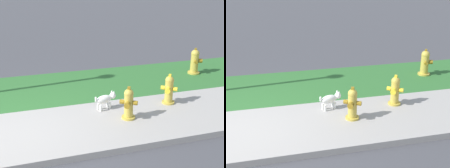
# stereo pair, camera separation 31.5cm
# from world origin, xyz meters

# --- Properties ---
(ground_plane) EXTENTS (120.00, 120.00, 0.00)m
(ground_plane) POSITION_xyz_m (0.00, 0.00, 0.00)
(ground_plane) COLOR #424247
(sidewalk_pavement) EXTENTS (18.00, 1.95, 0.01)m
(sidewalk_pavement) POSITION_xyz_m (0.00, 0.00, 0.01)
(sidewalk_pavement) COLOR #9E9993
(sidewalk_pavement) RESTS_ON ground
(grass_verge) EXTENTS (18.00, 2.35, 0.01)m
(grass_verge) POSITION_xyz_m (0.00, 2.15, 0.00)
(grass_verge) COLOR #2D662D
(grass_verge) RESTS_ON ground
(street_curb) EXTENTS (18.00, 0.16, 0.12)m
(street_curb) POSITION_xyz_m (0.00, -1.06, 0.06)
(street_curb) COLOR #9E9993
(street_curb) RESTS_ON ground
(fire_hydrant_mid_block) EXTENTS (0.38, 0.40, 0.74)m
(fire_hydrant_mid_block) POSITION_xyz_m (5.08, 2.14, 0.36)
(fire_hydrant_mid_block) COLOR gold
(fire_hydrant_mid_block) RESTS_ON ground
(fire_hydrant_by_grass_verge) EXTENTS (0.34, 0.33, 0.69)m
(fire_hydrant_by_grass_verge) POSITION_xyz_m (3.44, 0.46, 0.33)
(fire_hydrant_by_grass_verge) COLOR gold
(fire_hydrant_by_grass_verge) RESTS_ON ground
(fire_hydrant_at_driveway) EXTENTS (0.35, 0.33, 0.69)m
(fire_hydrant_at_driveway) POSITION_xyz_m (2.33, 0.02, 0.33)
(fire_hydrant_at_driveway) COLOR gold
(fire_hydrant_at_driveway) RESTS_ON ground
(small_white_dog) EXTENTS (0.50, 0.28, 0.39)m
(small_white_dog) POSITION_xyz_m (2.02, 0.59, 0.23)
(small_white_dog) COLOR white
(small_white_dog) RESTS_ON ground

